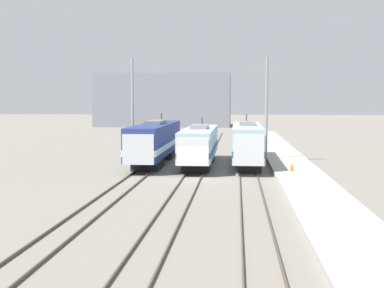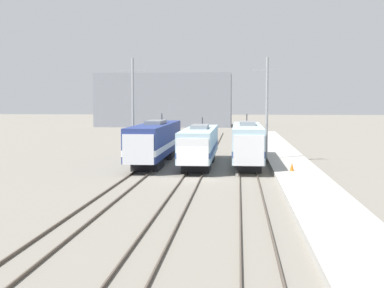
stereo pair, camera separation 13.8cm
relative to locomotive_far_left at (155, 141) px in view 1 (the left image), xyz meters
The scene contains 12 objects.
ground_plane 10.93m from the locomotive_far_left, 64.98° to the right, with size 400.00×400.00×0.00m, color slate.
rail_pair_far_left 9.93m from the locomotive_far_left, 90.00° to the right, with size 1.51×120.00×0.15m.
rail_pair_center 10.92m from the locomotive_far_left, 64.98° to the right, with size 1.51×120.00×0.15m.
rail_pair_far_right 13.45m from the locomotive_far_left, 46.97° to the right, with size 1.51×120.00×0.15m.
locomotive_far_left is the anchor object (origin of this frame).
locomotive_center 4.88m from the locomotive_far_left, 21.85° to the right, with size 2.87×16.36×4.53m.
locomotive_far_right 9.17m from the locomotive_far_left, ahead, with size 2.74×16.55×4.87m.
catenary_tower_left 4.80m from the locomotive_far_left, 142.44° to the left, with size 2.95×0.25×10.56m.
catenary_tower_right 11.76m from the locomotive_far_left, 10.30° to the left, with size 2.95×0.25×10.56m.
platform 16.47m from the locomotive_far_left, 36.43° to the right, with size 4.00×120.00×0.42m.
traffic_cone 14.92m from the locomotive_far_left, 31.54° to the right, with size 0.35×0.35×0.70m.
depot_building 79.75m from the locomotive_far_left, 97.07° to the left, with size 32.37×15.48×12.76m.
Camera 1 is at (3.57, -42.55, 6.20)m, focal length 50.00 mm.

